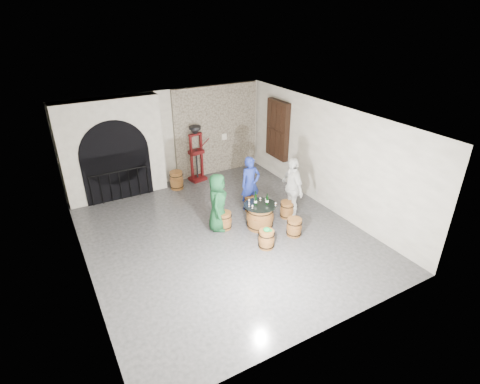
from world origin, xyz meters
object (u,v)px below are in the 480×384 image
person_white (292,188)px  barrel_table (260,216)px  barrel_stool_far (251,203)px  corking_press (196,150)px  barrel_stool_near_right (294,227)px  person_green (218,202)px  person_blue (250,184)px  wine_bottle_left (256,201)px  barrel_stool_right (287,209)px  barrel_stool_left (224,220)px  wine_bottle_right (255,198)px  barrel_stool_near_left (266,239)px  side_barrel (177,180)px  wine_bottle_center (267,200)px

person_white → barrel_table: bearing=-77.3°
barrel_stool_far → corking_press: size_ratio=0.25×
barrel_stool_near_right → person_green: person_green is taller
person_blue → wine_bottle_left: (-0.42, -0.98, -0.00)m
barrel_table → wine_bottle_left: bearing=149.7°
barrel_stool_right → corking_press: corking_press is taller
barrel_stool_left → wine_bottle_right: (0.87, -0.23, 0.60)m
barrel_stool_near_left → person_white: bearing=33.9°
person_green → side_barrel: 3.04m
barrel_stool_left → barrel_stool_right: (1.89, -0.36, 0.00)m
wine_bottle_center → side_barrel: bearing=110.3°
barrel_stool_near_right → barrel_stool_near_left: (-0.97, -0.12, 0.00)m
barrel_stool_far → corking_press: corking_press is taller
barrel_stool_far → barrel_stool_near_left: size_ratio=1.00×
person_white → wine_bottle_center: (-0.95, -0.16, -0.08)m
barrel_stool_far → wine_bottle_left: 1.14m
wine_bottle_center → corking_press: 3.89m
corking_press → barrel_stool_near_left: bearing=-102.3°
person_blue → wine_bottle_left: 1.06m
wine_bottle_left → wine_bottle_center: same height
person_green → person_blue: bearing=-34.1°
barrel_stool_left → wine_bottle_left: bearing=-25.5°
barrel_stool_right → wine_bottle_center: size_ratio=1.54×
barrel_stool_near_right → wine_bottle_center: 1.04m
wine_bottle_left → wine_bottle_center: (0.29, -0.13, 0.00)m
barrel_stool_left → barrel_stool_far: same height
wine_bottle_center → side_barrel: size_ratio=0.53×
barrel_stool_near_right → corking_press: 4.75m
barrel_table → barrel_stool_far: 1.01m
barrel_stool_near_left → person_blue: person_blue is taller
barrel_stool_far → wine_bottle_center: (-0.10, -1.03, 0.60)m
wine_bottle_left → person_white: bearing=1.1°
barrel_stool_near_left → person_blue: bearing=70.7°
barrel_stool_left → person_blue: bearing=26.6°
barrel_stool_near_left → corking_press: (0.14, 4.71, 0.91)m
wine_bottle_left → barrel_stool_near_left: bearing=-105.2°
person_blue → wine_bottle_center: size_ratio=5.20×
person_green → corking_press: size_ratio=0.83×
wine_bottle_center → barrel_stool_far: bearing=84.2°
wine_bottle_left → wine_bottle_center: 0.32m
barrel_stool_right → barrel_stool_left: bearing=169.3°
person_green → side_barrel: (-0.09, 2.99, -0.52)m
barrel_table → barrel_stool_left: bearing=153.9°
corking_press → person_green: bearing=-114.5°
barrel_stool_near_right → wine_bottle_right: 1.33m
barrel_stool_right → wine_bottle_right: size_ratio=1.54×
wine_bottle_left → barrel_table: bearing=-30.3°
barrel_stool_near_left → wine_bottle_left: (0.27, 0.99, 0.60)m
wine_bottle_right → corking_press: 3.60m
wine_bottle_left → person_blue: bearing=66.8°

